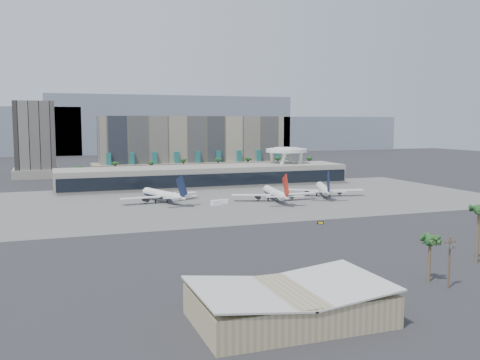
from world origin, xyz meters
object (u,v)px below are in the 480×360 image
object	(u,v)px
airliner_right	(323,189)
airliner_centre	(275,193)
utility_pole	(450,257)
taxiway_sign	(320,223)
airliner_left	(162,195)
service_vehicle_b	(224,201)
service_vehicle_a	(216,203)

from	to	relation	value
airliner_right	airliner_centre	bearing A→B (deg)	-145.18
utility_pole	airliner_centre	size ratio (longest dim) A/B	0.28
airliner_centre	taxiway_sign	world-z (taller)	airliner_centre
airliner_left	service_vehicle_b	distance (m)	29.71
airliner_centre	airliner_right	distance (m)	30.79
service_vehicle_a	taxiway_sign	distance (m)	61.03
airliner_left	airliner_centre	size ratio (longest dim) A/B	0.94
taxiway_sign	airliner_right	bearing A→B (deg)	79.55
airliner_centre	airliner_right	size ratio (longest dim) A/B	1.06
airliner_right	service_vehicle_a	world-z (taller)	airliner_right
airliner_right	airliner_left	bearing A→B (deg)	-163.23
utility_pole	service_vehicle_a	distance (m)	135.87
utility_pole	airliner_right	distance (m)	152.68
airliner_right	service_vehicle_b	xyz separation A→B (m)	(-55.76, -6.44, -2.72)
utility_pole	airliner_centre	distance (m)	139.31
utility_pole	airliner_left	distance (m)	156.31
service_vehicle_b	service_vehicle_a	bearing A→B (deg)	-123.40
airliner_left	taxiway_sign	size ratio (longest dim) A/B	17.39
airliner_right	service_vehicle_b	size ratio (longest dim) A/B	10.33
airliner_left	airliner_centre	xyz separation A→B (m)	(52.06, -14.10, 0.11)
utility_pole	taxiway_sign	world-z (taller)	utility_pole
airliner_left	airliner_right	xyz separation A→B (m)	(82.05, -7.14, 0.06)
service_vehicle_a	service_vehicle_b	world-z (taller)	service_vehicle_a
airliner_left	airliner_right	distance (m)	82.36
utility_pole	airliner_left	xyz separation A→B (m)	(-34.94, 152.32, -3.47)
taxiway_sign	airliner_centre	bearing A→B (deg)	101.68
utility_pole	taxiway_sign	distance (m)	79.34
service_vehicle_a	taxiway_sign	xyz separation A→B (m)	(22.90, -56.57, -0.65)
service_vehicle_b	taxiway_sign	distance (m)	62.89
airliner_left	service_vehicle_b	world-z (taller)	airliner_left
airliner_right	service_vehicle_a	xyz separation A→B (m)	(-60.60, -10.11, -2.54)
service_vehicle_b	taxiway_sign	bearing A→B (deg)	-53.90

